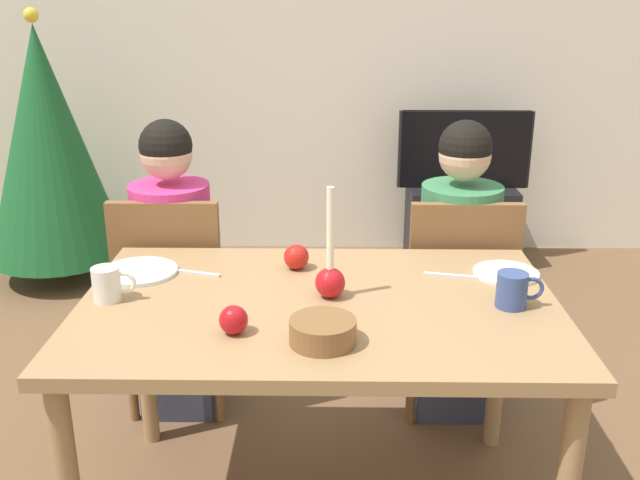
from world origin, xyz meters
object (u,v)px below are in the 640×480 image
at_px(dining_table, 319,327).
at_px(tv, 464,150).
at_px(apple_near_candle, 296,257).
at_px(chair_right, 457,294).
at_px(plate_right, 506,273).
at_px(person_right_child, 457,277).
at_px(mug_right, 513,290).
at_px(person_left_child, 175,275).
at_px(mug_left, 108,284).
at_px(chair_left, 174,292).
at_px(tv_stand, 459,224).
at_px(candle_centerpiece, 330,275).
at_px(bowl_walnuts, 323,331).
at_px(christmas_tree, 48,144).
at_px(plate_left, 139,271).
at_px(apple_by_left_plate, 234,320).

bearing_deg(dining_table, tv, 70.20).
relative_size(tv, apple_near_candle, 9.61).
relative_size(chair_right, plate_right, 4.33).
xyz_separation_m(chair_right, person_right_child, (-0.00, 0.03, 0.06)).
height_order(person_right_child, mug_right, person_right_child).
xyz_separation_m(person_left_child, mug_left, (-0.05, -0.64, 0.23)).
xyz_separation_m(chair_left, tv_stand, (1.40, 1.69, -0.27)).
relative_size(tv, mug_left, 6.15).
relative_size(person_right_child, mug_right, 8.67).
distance_m(candle_centerpiece, bowl_walnuts, 0.30).
distance_m(christmas_tree, apple_near_candle, 2.30).
distance_m(chair_right, candle_centerpiece, 0.81).
xyz_separation_m(dining_table, chair_left, (-0.57, 0.61, -0.15)).
bearing_deg(plate_left, mug_right, -11.81).
xyz_separation_m(chair_right, person_left_child, (-1.09, 0.03, 0.06)).
bearing_deg(tv_stand, chair_left, -129.52).
xyz_separation_m(chair_right, christmas_tree, (-2.07, 1.41, 0.28)).
distance_m(chair_left, bowl_walnuts, 1.08).
xyz_separation_m(tv, apple_near_candle, (-0.91, -2.04, 0.08)).
xyz_separation_m(christmas_tree, plate_left, (0.97, -1.81, -0.04)).
bearing_deg(chair_left, mug_left, -94.43).
distance_m(tv, bowl_walnuts, 2.69).
height_order(tv_stand, plate_right, plate_right).
bearing_deg(dining_table, apple_near_candle, 106.78).
xyz_separation_m(chair_left, apple_near_candle, (0.49, -0.35, 0.28)).
height_order(chair_left, person_left_child, person_left_child).
distance_m(plate_right, bowl_walnuts, 0.75).
height_order(christmas_tree, apple_by_left_plate, christmas_tree).
distance_m(candle_centerpiece, plate_right, 0.59).
relative_size(chair_left, apple_near_candle, 10.95).
bearing_deg(apple_near_candle, mug_right, -24.24).
relative_size(christmas_tree, candle_centerpiece, 4.53).
xyz_separation_m(person_left_child, apple_by_left_plate, (0.35, -0.85, 0.22)).
height_order(person_left_child, candle_centerpiece, person_left_child).
bearing_deg(apple_near_candle, tv_stand, 66.06).
distance_m(chair_left, plate_left, 0.47).
height_order(christmas_tree, candle_centerpiece, christmas_tree).
height_order(dining_table, mug_right, mug_right).
xyz_separation_m(chair_left, mug_left, (-0.05, -0.61, 0.29)).
bearing_deg(plate_right, chair_right, 100.93).
distance_m(mug_right, apple_near_candle, 0.69).
relative_size(tv, christmas_tree, 0.52).
bearing_deg(tv, mug_right, -96.72).
xyz_separation_m(tv, plate_left, (-1.41, -2.09, 0.05)).
bearing_deg(chair_left, mug_right, -29.48).
relative_size(person_right_child, plate_right, 5.63).
bearing_deg(tv_stand, chair_right, -100.40).
relative_size(bowl_walnuts, apple_by_left_plate, 2.24).
relative_size(chair_left, person_left_child, 0.77).
bearing_deg(tv, bowl_walnuts, -107.65).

